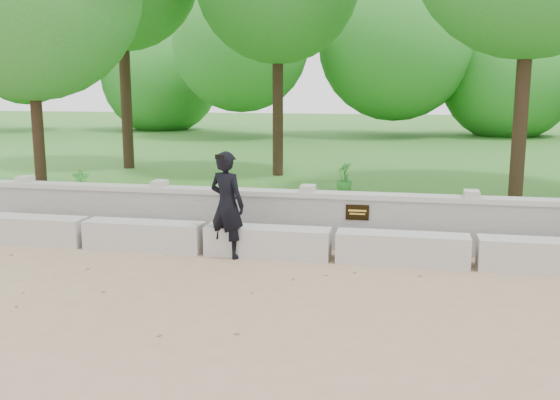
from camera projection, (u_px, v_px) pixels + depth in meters
The scene contains 8 objects.
ground at pixel (315, 302), 7.45m from camera, with size 80.00×80.00×0.00m, color #9F8061.
lawn at pixel (375, 159), 20.92m from camera, with size 40.00×22.00×0.25m, color #376B24.
concrete_bench at pixel (333, 245), 9.24m from camera, with size 11.90×0.45×0.45m.
parapet_wall at pixel (339, 220), 9.87m from camera, with size 12.50×0.35×0.90m.
man_main at pixel (227, 205), 9.29m from camera, with size 0.69×0.64×1.61m.
shrub_a at pixel (81, 186), 12.47m from camera, with size 0.34×0.23×0.65m, color #2E842D.
shrub_b at pixel (422, 211), 10.28m from camera, with size 0.29×0.23×0.53m, color #2E842D.
shrub_d at pixel (344, 178), 13.50m from camera, with size 0.38×0.34×0.67m, color #2E842D.
Camera 1 is at (1.01, -7.04, 2.55)m, focal length 40.00 mm.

